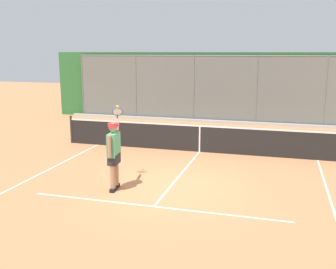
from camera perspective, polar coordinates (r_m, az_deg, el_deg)
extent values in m
plane|color=#C67A4C|center=(10.36, 0.24, -7.72)|extent=(60.00, 60.00, 0.00)
cube|color=white|center=(9.17, -2.08, -10.41)|extent=(6.16, 0.05, 0.01)
cube|color=white|center=(9.30, 23.24, -11.09)|extent=(0.05, 9.52, 0.01)
cube|color=white|center=(11.34, -20.78, -6.77)|extent=(0.05, 9.52, 0.01)
cube|color=white|center=(11.53, 1.98, -5.65)|extent=(0.05, 5.23, 0.01)
cylinder|color=slate|center=(19.46, 21.91, 5.73)|extent=(0.07, 0.07, 3.33)
cylinder|color=slate|center=(19.39, 12.76, 6.28)|extent=(0.07, 0.07, 3.33)
cylinder|color=slate|center=(19.81, 3.76, 6.66)|extent=(0.07, 0.07, 3.33)
cylinder|color=slate|center=(20.69, -4.68, 6.87)|extent=(0.07, 0.07, 3.33)
cylinder|color=slate|center=(21.96, -12.29, 6.93)|extent=(0.07, 0.07, 3.33)
cylinder|color=slate|center=(19.46, 8.36, 11.26)|extent=(15.43, 0.05, 0.05)
cube|color=slate|center=(19.54, 8.22, 6.49)|extent=(15.43, 0.02, 3.33)
cube|color=#2D6B33|center=(20.18, 8.48, 6.83)|extent=(18.43, 0.90, 3.46)
cube|color=#ADADA8|center=(19.58, 8.00, 1.81)|extent=(16.43, 0.18, 0.15)
cylinder|color=#2D2D2D|center=(15.65, -13.87, 0.73)|extent=(0.09, 0.09, 1.07)
cube|color=black|center=(13.88, 4.62, -0.70)|extent=(10.05, 0.02, 0.91)
cube|color=white|center=(13.78, 4.66, 1.24)|extent=(10.05, 0.04, 0.05)
cube|color=white|center=(13.88, 4.62, -0.70)|extent=(0.05, 0.04, 0.91)
cube|color=black|center=(10.18, -7.98, -7.95)|extent=(0.13, 0.27, 0.09)
cylinder|color=#A87A5B|center=(10.03, -8.06, -5.53)|extent=(0.13, 0.13, 0.81)
cube|color=black|center=(10.42, -7.48, -7.45)|extent=(0.13, 0.27, 0.09)
cylinder|color=#A87A5B|center=(10.28, -7.55, -5.08)|extent=(0.13, 0.13, 0.81)
cube|color=#28282D|center=(10.07, -7.85, -3.53)|extent=(0.25, 0.44, 0.26)
cube|color=#4C9E6B|center=(9.97, -7.91, -1.46)|extent=(0.25, 0.52, 0.59)
cylinder|color=#A87A5B|center=(9.69, -8.50, -1.73)|extent=(0.08, 0.08, 0.54)
cylinder|color=#A87A5B|center=(10.34, -7.40, 1.35)|extent=(0.22, 0.40, 0.30)
sphere|color=#A87A5B|center=(9.88, -7.99, 1.06)|extent=(0.22, 0.22, 0.22)
cylinder|color=red|center=(9.87, -8.00, 1.41)|extent=(0.28, 0.28, 0.08)
cube|color=red|center=(9.99, -7.76, 1.35)|extent=(0.21, 0.22, 0.02)
cylinder|color=black|center=(10.55, -7.38, 2.48)|extent=(0.09, 0.17, 0.13)
torus|color=#28569E|center=(10.72, -7.36, 3.30)|extent=(0.34, 0.28, 0.26)
cylinder|color=silver|center=(10.72, -7.36, 3.30)|extent=(0.28, 0.22, 0.21)
sphere|color=#CCDB33|center=(10.88, -7.35, 4.06)|extent=(0.07, 0.07, 0.07)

